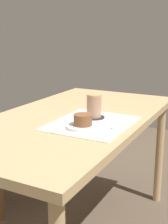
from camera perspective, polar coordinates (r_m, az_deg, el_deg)
name	(u,v)px	position (r m, az deg, el deg)	size (l,w,h in m)	color
dining_table	(72,130)	(1.57, -2.16, -3.36)	(1.35, 0.71, 0.71)	tan
placemat	(92,123)	(1.42, 1.43, -2.07)	(0.41, 0.34, 0.00)	silver
pastry_plate	(83,126)	(1.34, -0.22, -2.67)	(0.14, 0.14, 0.01)	white
pastry	(83,120)	(1.34, -0.23, -1.43)	(0.08, 0.08, 0.05)	brown
coffee_coaster	(94,117)	(1.50, 1.82, -0.95)	(0.10, 0.10, 0.01)	#232328
coffee_mug	(94,105)	(1.49, 1.88, 1.21)	(0.11, 0.07, 0.11)	tan
teaspoon	(120,125)	(1.38, 6.63, -2.37)	(0.01, 0.01, 0.13)	silver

